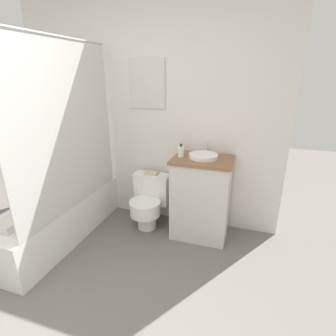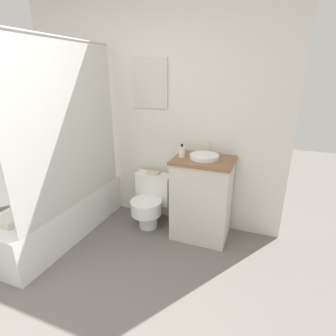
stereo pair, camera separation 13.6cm
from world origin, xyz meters
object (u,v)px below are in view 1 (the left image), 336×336
at_px(sink, 203,156).
at_px(soap_bottle, 181,151).
at_px(book_on_tank, 152,173).
at_px(toilet, 149,200).

xyz_separation_m(sink, soap_bottle, (-0.23, -0.04, 0.04)).
height_order(sink, book_on_tank, sink).
height_order(sink, soap_bottle, soap_bottle).
bearing_deg(book_on_tank, soap_bottle, -18.76).
height_order(toilet, soap_bottle, soap_bottle).
bearing_deg(sink, book_on_tank, 171.48).
height_order(soap_bottle, book_on_tank, soap_bottle).
bearing_deg(soap_bottle, sink, 9.57).
relative_size(toilet, sink, 1.81).
bearing_deg(toilet, soap_bottle, -2.93).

